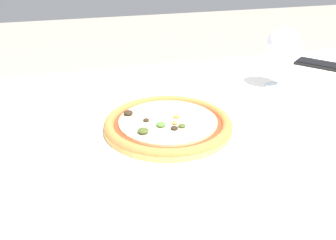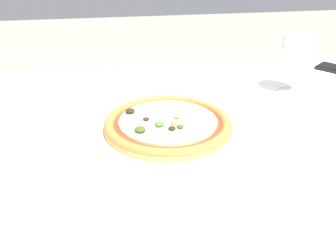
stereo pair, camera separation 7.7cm
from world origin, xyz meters
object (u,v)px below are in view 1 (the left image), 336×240
at_px(dining_table, 233,158).
at_px(wine_glass_far_left, 284,45).
at_px(pizza_plate, 168,126).
at_px(cell_phone, 320,64).

xyz_separation_m(dining_table, wine_glass_far_left, (0.21, 0.18, 0.20)).
xyz_separation_m(dining_table, pizza_plate, (-0.15, 0.01, 0.10)).
distance_m(pizza_plate, wine_glass_far_left, 0.41).
bearing_deg(pizza_plate, wine_glass_far_left, 25.28).
xyz_separation_m(wine_glass_far_left, cell_phone, (0.22, 0.13, -0.11)).
xyz_separation_m(dining_table, cell_phone, (0.44, 0.31, 0.09)).
xyz_separation_m(pizza_plate, wine_glass_far_left, (0.36, 0.17, 0.10)).
relative_size(wine_glass_far_left, cell_phone, 1.05).
bearing_deg(cell_phone, pizza_plate, -153.04).
bearing_deg(dining_table, cell_phone, 35.37).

